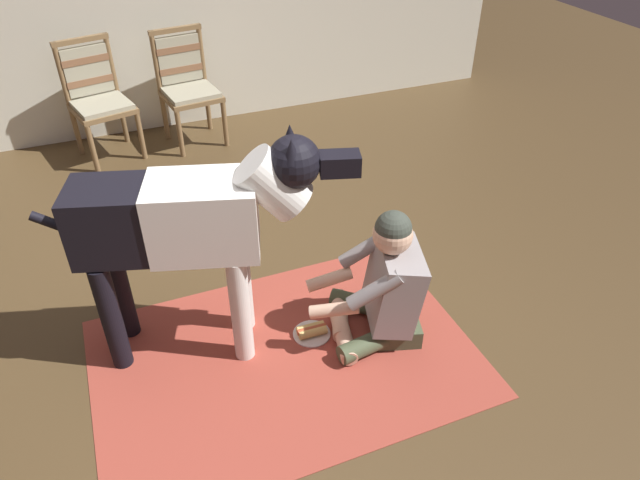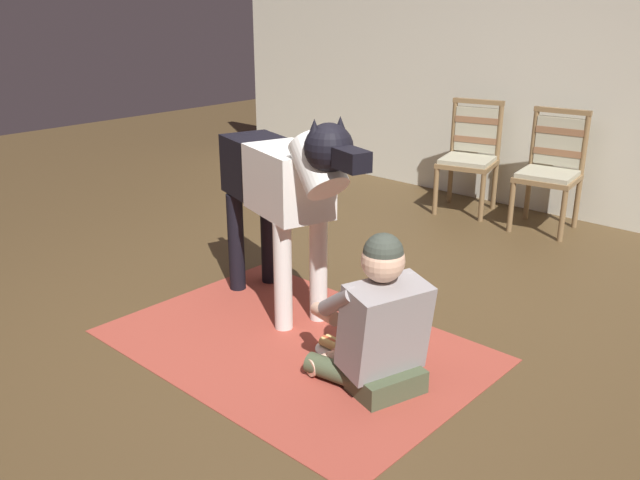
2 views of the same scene
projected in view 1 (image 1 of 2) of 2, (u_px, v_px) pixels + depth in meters
ground_plane at (236, 350)px, 3.22m from camera, size 14.05×14.05×0.00m
area_rug at (285, 357)px, 3.17m from camera, size 2.04×1.41×0.01m
dining_chair_left_of_pair at (97, 94)px, 4.85m from camera, size 0.56×0.56×0.98m
dining_chair_right_of_pair at (186, 82)px, 5.08m from camera, size 0.52×0.52×0.98m
person_sitting_on_floor at (384, 287)px, 3.16m from camera, size 0.69×0.59×0.81m
large_dog at (191, 223)px, 2.80m from camera, size 1.52×0.61×1.27m
hot_dog_on_plate at (312, 331)px, 3.30m from camera, size 0.22×0.22×0.06m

